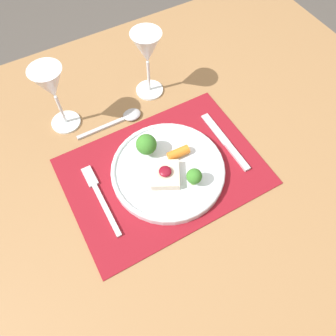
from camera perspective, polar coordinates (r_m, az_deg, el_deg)
ground_plane at (r=1.48m, az=-0.41°, el=-15.15°), size 8.00×8.00×0.00m
dining_table at (r=0.87m, az=-0.67°, el=-3.19°), size 1.49×1.14×0.74m
placemat at (r=0.80m, az=-0.73°, el=-0.59°), size 0.47×0.33×0.00m
dinner_plate at (r=0.78m, az=-0.11°, el=-0.11°), size 0.27×0.27×0.08m
fork at (r=0.78m, az=-11.93°, el=-4.58°), size 0.02×0.20×0.01m
knife at (r=0.85m, az=10.39°, el=3.99°), size 0.02×0.20×0.01m
spoon at (r=0.90m, az=-7.59°, el=8.65°), size 0.18×0.04×0.01m
wine_glass_near at (r=0.87m, az=-3.69°, el=19.62°), size 0.08×0.08×0.19m
wine_glass_far at (r=0.83m, az=-19.67°, el=13.18°), size 0.08×0.08×0.19m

